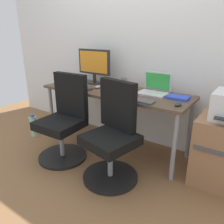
{
  "coord_description": "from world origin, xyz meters",
  "views": [
    {
      "loc": [
        1.39,
        -2.07,
        1.36
      ],
      "look_at": [
        0.0,
        -0.05,
        0.47
      ],
      "focal_mm": 35.6,
      "sensor_mm": 36.0,
      "label": 1
    }
  ],
  "objects": [
    {
      "name": "back_wall",
      "position": [
        0.0,
        0.38,
        1.3
      ],
      "size": [
        4.4,
        0.04,
        2.6
      ],
      "primitive_type": "cube",
      "color": "white",
      "rests_on": "ground"
    },
    {
      "name": "water_bottle_on_floor",
      "position": [
        -1.07,
        -0.39,
        0.15
      ],
      "size": [
        0.09,
        0.09,
        0.31
      ],
      "color": "#A5D8B2",
      "rests_on": "ground"
    },
    {
      "name": "keyboard_by_monitor",
      "position": [
        -0.39,
        -0.17,
        0.73
      ],
      "size": [
        0.34,
        0.12,
        0.02
      ],
      "primitive_type": "cube",
      "color": "#2D2D2D",
      "rests_on": "desk"
    },
    {
      "name": "keyboard_by_laptop",
      "position": [
        0.42,
        -0.22,
        0.73
      ],
      "size": [
        0.34,
        0.12,
        0.02
      ],
      "primitive_type": "cube",
      "color": "#515156",
      "rests_on": "desk"
    },
    {
      "name": "office_chair_right",
      "position": [
        0.32,
        -0.5,
        0.42
      ],
      "size": [
        0.54,
        0.54,
        0.94
      ],
      "color": "black",
      "rests_on": "ground"
    },
    {
      "name": "ground_plane",
      "position": [
        0.0,
        0.0,
        0.0
      ],
      "size": [
        5.28,
        5.28,
        0.0
      ],
      "primitive_type": "plane",
      "color": "brown"
    },
    {
      "name": "office_chair_left",
      "position": [
        -0.33,
        -0.5,
        0.42
      ],
      "size": [
        0.54,
        0.54,
        0.94
      ],
      "color": "black",
      "rests_on": "ground"
    },
    {
      "name": "mouse_by_laptop",
      "position": [
        -0.22,
        -0.03,
        0.74
      ],
      "size": [
        0.06,
        0.1,
        0.03
      ],
      "primitive_type": "ellipsoid",
      "color": "#B7B7B7",
      "rests_on": "desk"
    },
    {
      "name": "desk",
      "position": [
        0.0,
        0.0,
        0.65
      ],
      "size": [
        1.77,
        0.6,
        0.72
      ],
      "color": "brown",
      "rests_on": "ground"
    },
    {
      "name": "mouse_by_monitor",
      "position": [
        0.8,
        -0.14,
        0.74
      ],
      "size": [
        0.06,
        0.1,
        0.03
      ],
      "primitive_type": "ellipsoid",
      "color": "#2D2D2D",
      "rests_on": "desk"
    },
    {
      "name": "coffee_mug",
      "position": [
        -0.79,
        -0.05,
        0.77
      ],
      "size": [
        0.08,
        0.08,
        0.09
      ],
      "primitive_type": "cylinder",
      "color": "blue",
      "rests_on": "desk"
    },
    {
      "name": "paper_pile",
      "position": [
        0.11,
        -0.05,
        0.73
      ],
      "size": [
        0.21,
        0.3,
        0.01
      ],
      "primitive_type": "cube",
      "color": "white",
      "rests_on": "desk"
    },
    {
      "name": "open_laptop",
      "position": [
        0.44,
        0.14,
        0.78
      ],
      "size": [
        0.31,
        0.26,
        0.23
      ],
      "color": "silver",
      "rests_on": "desk"
    },
    {
      "name": "pen_cup",
      "position": [
        -0.02,
        0.24,
        0.77
      ],
      "size": [
        0.07,
        0.07,
        0.1
      ],
      "primitive_type": "cylinder",
      "color": "slate",
      "rests_on": "desk"
    },
    {
      "name": "desktop_monitor",
      "position": [
        -0.42,
        0.16,
        0.97
      ],
      "size": [
        0.48,
        0.18,
        0.43
      ],
      "color": "#262626",
      "rests_on": "desk"
    },
    {
      "name": "notebook",
      "position": [
        0.72,
        0.08,
        0.73
      ],
      "size": [
        0.21,
        0.15,
        0.03
      ],
      "primitive_type": "cube",
      "color": "blue",
      "rests_on": "desk"
    }
  ]
}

